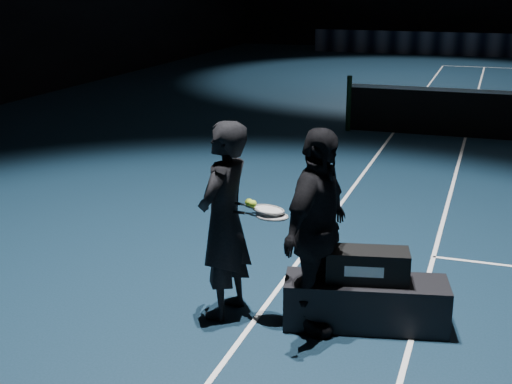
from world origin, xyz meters
TOP-DOWN VIEW (x-y plane):
  - net_post_left at (-6.40, 0.00)m, footprint 0.10×0.10m
  - player_bench at (-4.54, -8.23)m, footprint 1.49×0.76m
  - racket_bag at (-4.54, -8.23)m, footprint 0.76×0.45m
  - bag_signature at (-4.54, -8.39)m, footprint 0.33×0.07m
  - player_a at (-5.80, -8.40)m, footprint 0.52×0.71m
  - player_b at (-4.95, -8.43)m, footprint 0.63×1.12m
  - racket_lower at (-5.35, -8.42)m, footprint 0.69×0.24m
  - racket_upper at (-5.40, -8.37)m, footprint 0.69×0.25m
  - tennis_balls at (-5.55, -8.41)m, footprint 0.12×0.10m

SIDE VIEW (x-z plane):
  - player_bench at x=-4.54m, z-range 0.00..0.43m
  - net_post_left at x=-6.40m, z-range 0.00..1.10m
  - racket_bag at x=-4.54m, z-range 0.43..0.71m
  - bag_signature at x=-4.54m, z-range 0.52..0.62m
  - player_a at x=-5.80m, z-range 0.00..1.80m
  - player_b at x=-4.95m, z-range 0.00..1.80m
  - racket_lower at x=-5.35m, z-range 0.97..1.00m
  - racket_upper at x=-5.40m, z-range 0.98..1.08m
  - tennis_balls at x=-5.55m, z-range 1.04..1.16m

